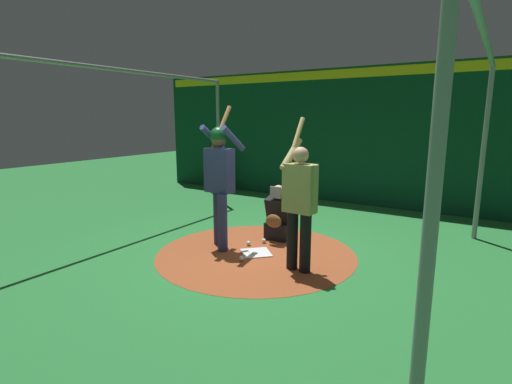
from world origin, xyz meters
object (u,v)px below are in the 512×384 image
at_px(baseball_1, 249,243).
at_px(home_plate, 256,253).
at_px(batter, 220,175).
at_px(bat_rack, 224,172).
at_px(baseball_0, 264,241).
at_px(baseball_2, 242,258).
at_px(visitor, 300,200).
at_px(catcher, 279,218).

bearing_deg(baseball_1, home_plate, 50.93).
distance_m(batter, bat_rack, 5.06).
bearing_deg(baseball_0, batter, -41.68).
distance_m(home_plate, bat_rack, 5.40).
relative_size(batter, bat_rack, 1.87).
bearing_deg(home_plate, baseball_2, -0.81).
bearing_deg(batter, baseball_0, 138.32).
xyz_separation_m(visitor, baseball_2, (0.14, -0.83, -0.92)).
relative_size(home_plate, baseball_2, 5.68).
bearing_deg(home_plate, catcher, -175.94).
bearing_deg(catcher, home_plate, 4.06).
relative_size(catcher, baseball_0, 12.56).
xyz_separation_m(bat_rack, baseball_1, (3.75, 3.32, -0.45)).
xyz_separation_m(visitor, bat_rack, (-4.22, -4.43, -0.47)).
xyz_separation_m(home_plate, visitor, (0.23, 0.82, 0.95)).
bearing_deg(home_plate, batter, -85.36).
height_order(batter, baseball_1, batter).
xyz_separation_m(home_plate, catcher, (-0.80, -0.06, 0.35)).
xyz_separation_m(catcher, baseball_0, (0.32, -0.10, -0.32)).
bearing_deg(batter, home_plate, 94.64).
distance_m(home_plate, catcher, 0.88).
distance_m(batter, baseball_1, 1.21).
bearing_deg(baseball_2, baseball_1, -154.95).
bearing_deg(baseball_1, bat_rack, -138.49).
xyz_separation_m(bat_rack, baseball_0, (3.51, 3.46, -0.45)).
bearing_deg(bat_rack, home_plate, 42.17).
bearing_deg(visitor, baseball_2, -76.02).
distance_m(visitor, bat_rack, 6.14).
height_order(batter, baseball_2, batter).
distance_m(catcher, baseball_2, 1.22).
height_order(baseball_0, baseball_1, same).
bearing_deg(bat_rack, baseball_1, 41.51).
height_order(batter, visitor, batter).
height_order(home_plate, bat_rack, bat_rack).
bearing_deg(bat_rack, baseball_0, 44.59).
bearing_deg(visitor, batter, -92.92).
xyz_separation_m(batter, visitor, (0.18, 1.45, -0.20)).
distance_m(visitor, baseball_2, 1.25).
height_order(bat_rack, baseball_1, bat_rack).
relative_size(bat_rack, baseball_0, 15.95).
distance_m(batter, catcher, 1.30).
relative_size(bat_rack, baseball_2, 15.95).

